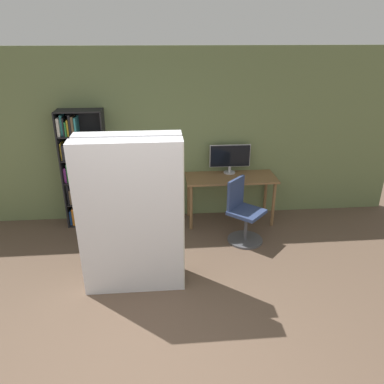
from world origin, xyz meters
name	(u,v)px	position (x,y,z in m)	size (l,w,h in m)	color
ground_plane	(154,384)	(0.00, 0.00, 0.00)	(16.00, 16.00, 0.00)	brown
wall_back	(152,137)	(0.00, 3.38, 1.35)	(8.00, 0.06, 2.70)	#6B7A4C
desk	(231,183)	(1.23, 3.06, 0.67)	(1.43, 0.59, 0.77)	brown
monitor	(230,157)	(1.24, 3.24, 1.04)	(0.66, 0.19, 0.47)	#B7B7BC
office_chair	(243,216)	(1.31, 2.42, 0.39)	(0.62, 0.62, 0.95)	#4C4C51
bookshelf	(80,169)	(-1.12, 3.21, 0.92)	(0.68, 0.35, 1.83)	black
mattress_near	(132,221)	(-0.22, 1.36, 0.94)	(1.18, 0.28, 1.87)	silver
mattress_far	(133,210)	(-0.22, 1.62, 0.94)	(1.18, 0.25, 1.87)	silver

